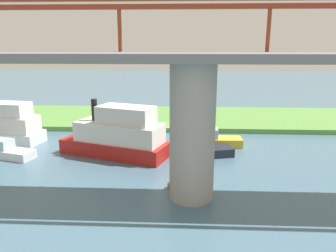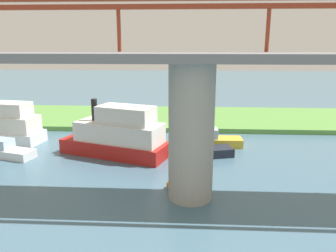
{
  "view_description": "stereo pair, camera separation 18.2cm",
  "coord_description": "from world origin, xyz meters",
  "px_view_note": "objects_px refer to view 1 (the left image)",
  "views": [
    {
      "loc": [
        -2.95,
        33.15,
        9.16
      ],
      "look_at": [
        -1.57,
        5.0,
        2.0
      ],
      "focal_mm": 35.18,
      "sensor_mm": 36.0,
      "label": 1
    },
    {
      "loc": [
        -3.13,
        33.14,
        9.16
      ],
      "look_at": [
        -1.57,
        5.0,
        2.0
      ],
      "focal_mm": 35.18,
      "sensor_mm": 36.0,
      "label": 2
    }
  ],
  "objects_px": {
    "bridge_pylon": "(192,133)",
    "motorboat_white": "(7,151)",
    "houseboat_blue": "(213,140)",
    "pontoon_yellow": "(203,150)",
    "riverboat_paddlewheel": "(1,126)",
    "motorboat_red": "(117,135)",
    "person_on_bank": "(109,118)",
    "mooring_post": "(205,121)",
    "marker_buoy": "(171,185)"
  },
  "relations": [
    {
      "from": "motorboat_white",
      "to": "marker_buoy",
      "type": "xyz_separation_m",
      "value": [
        -13.72,
        5.32,
        -0.28
      ]
    },
    {
      "from": "bridge_pylon",
      "to": "riverboat_paddlewheel",
      "type": "distance_m",
      "value": 20.75
    },
    {
      "from": "riverboat_paddlewheel",
      "to": "houseboat_blue",
      "type": "xyz_separation_m",
      "value": [
        -19.82,
        0.22,
        -0.97
      ]
    },
    {
      "from": "person_on_bank",
      "to": "motorboat_red",
      "type": "relative_size",
      "value": 0.15
    },
    {
      "from": "motorboat_white",
      "to": "marker_buoy",
      "type": "bearing_deg",
      "value": 158.8
    },
    {
      "from": "person_on_bank",
      "to": "motorboat_white",
      "type": "bearing_deg",
      "value": 56.0
    },
    {
      "from": "motorboat_red",
      "to": "riverboat_paddlewheel",
      "type": "relative_size",
      "value": 1.12
    },
    {
      "from": "motorboat_white",
      "to": "houseboat_blue",
      "type": "height_order",
      "value": "houseboat_blue"
    },
    {
      "from": "person_on_bank",
      "to": "motorboat_white",
      "type": "relative_size",
      "value": 0.3
    },
    {
      "from": "mooring_post",
      "to": "bridge_pylon",
      "type": "bearing_deg",
      "value": 83.78
    },
    {
      "from": "person_on_bank",
      "to": "houseboat_blue",
      "type": "relative_size",
      "value": 0.28
    },
    {
      "from": "mooring_post",
      "to": "pontoon_yellow",
      "type": "xyz_separation_m",
      "value": [
        0.65,
        8.85,
        -0.41
      ]
    },
    {
      "from": "bridge_pylon",
      "to": "pontoon_yellow",
      "type": "distance_m",
      "value": 8.27
    },
    {
      "from": "riverboat_paddlewheel",
      "to": "person_on_bank",
      "type": "bearing_deg",
      "value": -149.3
    },
    {
      "from": "person_on_bank",
      "to": "pontoon_yellow",
      "type": "relative_size",
      "value": 0.29
    },
    {
      "from": "mooring_post",
      "to": "motorboat_red",
      "type": "xyz_separation_m",
      "value": [
        7.75,
        8.8,
        0.75
      ]
    },
    {
      "from": "bridge_pylon",
      "to": "pontoon_yellow",
      "type": "xyz_separation_m",
      "value": [
        -1.12,
        -7.4,
        -3.51
      ]
    },
    {
      "from": "person_on_bank",
      "to": "houseboat_blue",
      "type": "distance_m",
      "value": 12.15
    },
    {
      "from": "riverboat_paddlewheel",
      "to": "houseboat_blue",
      "type": "distance_m",
      "value": 19.84
    },
    {
      "from": "houseboat_blue",
      "to": "motorboat_red",
      "type": "bearing_deg",
      "value": 19.99
    },
    {
      "from": "riverboat_paddlewheel",
      "to": "motorboat_white",
      "type": "xyz_separation_m",
      "value": [
        -2.64,
        4.14,
        -1.03
      ]
    },
    {
      "from": "motorboat_white",
      "to": "houseboat_blue",
      "type": "bearing_deg",
      "value": -167.16
    },
    {
      "from": "person_on_bank",
      "to": "pontoon_yellow",
      "type": "distance_m",
      "value": 12.99
    },
    {
      "from": "motorboat_red",
      "to": "houseboat_blue",
      "type": "bearing_deg",
      "value": -160.01
    },
    {
      "from": "mooring_post",
      "to": "pontoon_yellow",
      "type": "relative_size",
      "value": 0.19
    },
    {
      "from": "marker_buoy",
      "to": "person_on_bank",
      "type": "bearing_deg",
      "value": -63.8
    },
    {
      "from": "pontoon_yellow",
      "to": "motorboat_red",
      "type": "bearing_deg",
      "value": -0.4
    },
    {
      "from": "houseboat_blue",
      "to": "mooring_post",
      "type": "bearing_deg",
      "value": -85.94
    },
    {
      "from": "mooring_post",
      "to": "marker_buoy",
      "type": "distance_m",
      "value": 15.39
    },
    {
      "from": "pontoon_yellow",
      "to": "marker_buoy",
      "type": "bearing_deg",
      "value": 68.87
    },
    {
      "from": "houseboat_blue",
      "to": "pontoon_yellow",
      "type": "relative_size",
      "value": 1.01
    },
    {
      "from": "person_on_bank",
      "to": "motorboat_white",
      "type": "height_order",
      "value": "person_on_bank"
    },
    {
      "from": "pontoon_yellow",
      "to": "motorboat_white",
      "type": "bearing_deg",
      "value": 3.18
    },
    {
      "from": "motorboat_red",
      "to": "houseboat_blue",
      "type": "relative_size",
      "value": 1.94
    },
    {
      "from": "bridge_pylon",
      "to": "marker_buoy",
      "type": "bearing_deg",
      "value": -42.69
    },
    {
      "from": "bridge_pylon",
      "to": "motorboat_white",
      "type": "bearing_deg",
      "value": -23.44
    },
    {
      "from": "mooring_post",
      "to": "motorboat_red",
      "type": "height_order",
      "value": "motorboat_red"
    },
    {
      "from": "person_on_bank",
      "to": "mooring_post",
      "type": "xyz_separation_m",
      "value": [
        -10.35,
        -0.23,
        -0.24
      ]
    },
    {
      "from": "bridge_pylon",
      "to": "motorboat_white",
      "type": "distance_m",
      "value": 16.72
    },
    {
      "from": "motorboat_red",
      "to": "pontoon_yellow",
      "type": "bearing_deg",
      "value": 179.6
    },
    {
      "from": "motorboat_red",
      "to": "marker_buoy",
      "type": "height_order",
      "value": "motorboat_red"
    },
    {
      "from": "bridge_pylon",
      "to": "person_on_bank",
      "type": "height_order",
      "value": "bridge_pylon"
    },
    {
      "from": "bridge_pylon",
      "to": "mooring_post",
      "type": "height_order",
      "value": "bridge_pylon"
    },
    {
      "from": "person_on_bank",
      "to": "motorboat_red",
      "type": "xyz_separation_m",
      "value": [
        -2.6,
        8.57,
        0.51
      ]
    },
    {
      "from": "person_on_bank",
      "to": "mooring_post",
      "type": "relative_size",
      "value": 1.52
    },
    {
      "from": "person_on_bank",
      "to": "marker_buoy",
      "type": "xyz_separation_m",
      "value": [
        -7.3,
        14.83,
        -0.95
      ]
    },
    {
      "from": "motorboat_red",
      "to": "motorboat_white",
      "type": "bearing_deg",
      "value": 5.99
    },
    {
      "from": "houseboat_blue",
      "to": "pontoon_yellow",
      "type": "xyz_separation_m",
      "value": [
        1.06,
        3.02,
        -0.03
      ]
    },
    {
      "from": "motorboat_red",
      "to": "houseboat_blue",
      "type": "distance_m",
      "value": 8.76
    },
    {
      "from": "bridge_pylon",
      "to": "motorboat_white",
      "type": "height_order",
      "value": "bridge_pylon"
    }
  ]
}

